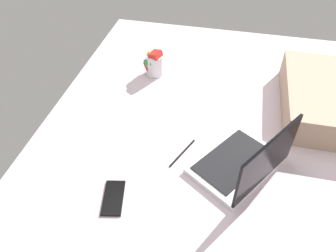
{
  "coord_description": "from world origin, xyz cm",
  "views": [
    {
      "loc": [
        98.64,
        4.62,
        112.65
      ],
      "look_at": [
        7.79,
        -15.64,
        24.0
      ],
      "focal_mm": 34.59,
      "sensor_mm": 36.0,
      "label": 1
    }
  ],
  "objects": [
    {
      "name": "laptop",
      "position": [
        18.98,
        15.07,
        22.41
      ],
      "size": [
        40.22,
        37.49,
        23.0
      ],
      "rotation": [
        0.0,
        0.0,
        -0.59
      ],
      "color": "silver",
      "rests_on": "bed_mattress"
    },
    {
      "name": "pillow",
      "position": [
        -23.83,
        48.0,
        24.5
      ],
      "size": [
        52.0,
        36.0,
        13.0
      ],
      "primitive_type": "cube",
      "color": "tan",
      "rests_on": "bed_mattress"
    },
    {
      "name": "snack_cup",
      "position": [
        -34.76,
        -32.22,
        24.16
      ],
      "size": [
        9.73,
        10.39,
        13.95
      ],
      "color": "silver",
      "rests_on": "bed_mattress"
    },
    {
      "name": "bed_mattress",
      "position": [
        0.0,
        0.0,
        9.0
      ],
      "size": [
        180.0,
        140.0,
        18.0
      ],
      "primitive_type": "cube",
      "color": "silver",
      "rests_on": "ground"
    },
    {
      "name": "charger_cable",
      "position": [
        15.57,
        -8.14,
        18.3
      ],
      "size": [
        15.82,
        7.36,
        0.6
      ],
      "primitive_type": "cube",
      "rotation": [
        0.0,
        0.0,
        -0.41
      ],
      "color": "black",
      "rests_on": "bed_mattress"
    },
    {
      "name": "cell_phone",
      "position": [
        40.95,
        -27.43,
        18.4
      ],
      "size": [
        15.08,
        9.49,
        0.8
      ],
      "primitive_type": "cube",
      "rotation": [
        0.0,
        0.0,
        4.92
      ],
      "color": "black",
      "rests_on": "bed_mattress"
    }
  ]
}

